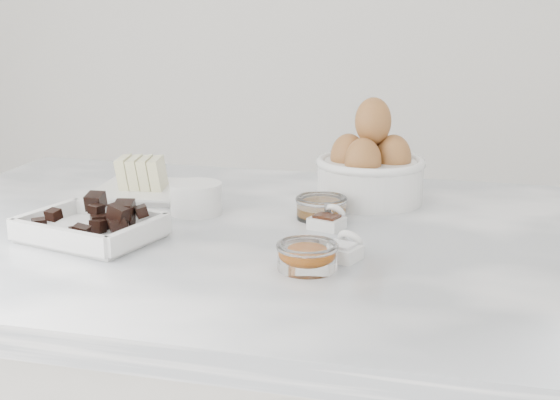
% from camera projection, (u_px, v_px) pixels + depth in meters
% --- Properties ---
extents(marble_slab, '(1.20, 0.80, 0.04)m').
position_uv_depth(marble_slab, '(262.00, 243.00, 1.16)').
color(marble_slab, white).
rests_on(marble_slab, cabinet).
extents(chocolate_dish, '(0.22, 0.19, 0.05)m').
position_uv_depth(chocolate_dish, '(90.00, 224.00, 1.11)').
color(chocolate_dish, white).
rests_on(chocolate_dish, marble_slab).
extents(butter_plate, '(0.18, 0.18, 0.07)m').
position_uv_depth(butter_plate, '(143.00, 182.00, 1.35)').
color(butter_plate, white).
rests_on(butter_plate, marble_slab).
extents(sugar_ramekin, '(0.08, 0.08, 0.05)m').
position_uv_depth(sugar_ramekin, '(196.00, 197.00, 1.24)').
color(sugar_ramekin, white).
rests_on(sugar_ramekin, marble_slab).
extents(egg_bowl, '(0.18, 0.18, 0.18)m').
position_uv_depth(egg_bowl, '(370.00, 168.00, 1.31)').
color(egg_bowl, white).
rests_on(egg_bowl, marble_slab).
extents(honey_bowl, '(0.08, 0.08, 0.04)m').
position_uv_depth(honey_bowl, '(321.00, 207.00, 1.21)').
color(honey_bowl, white).
rests_on(honey_bowl, marble_slab).
extents(zest_bowl, '(0.08, 0.08, 0.04)m').
position_uv_depth(zest_bowl, '(307.00, 255.00, 0.99)').
color(zest_bowl, white).
rests_on(zest_bowl, marble_slab).
extents(vanilla_spoon, '(0.06, 0.07, 0.04)m').
position_uv_depth(vanilla_spoon, '(329.00, 220.00, 1.17)').
color(vanilla_spoon, white).
rests_on(vanilla_spoon, marble_slab).
extents(salt_spoon, '(0.06, 0.07, 0.04)m').
position_uv_depth(salt_spoon, '(343.00, 249.00, 1.03)').
color(salt_spoon, white).
rests_on(salt_spoon, marble_slab).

